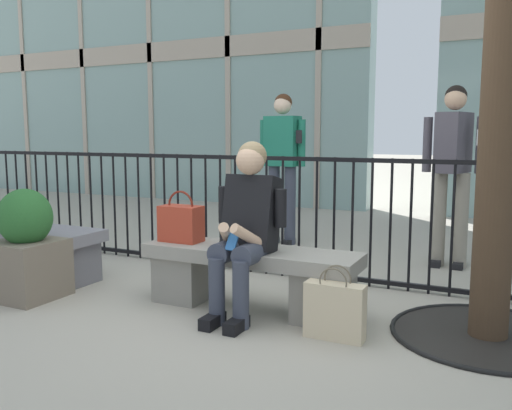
{
  "coord_description": "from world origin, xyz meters",
  "views": [
    {
      "loc": [
        1.71,
        -3.39,
        1.26
      ],
      "look_at": [
        0.0,
        0.1,
        0.75
      ],
      "focal_mm": 37.97,
      "sensor_mm": 36.0,
      "label": 1
    }
  ],
  "objects_px": {
    "shopping_bag": "(335,310)",
    "planter": "(27,248)",
    "handbag_on_bench": "(181,223)",
    "stone_bench": "(250,272)",
    "bystander_further_back": "(453,162)",
    "seated_person_with_phone": "(246,224)",
    "stone_bench_far": "(23,246)",
    "bystander_at_railing": "(282,157)"
  },
  "relations": [
    {
      "from": "stone_bench_far",
      "to": "planter",
      "type": "distance_m",
      "value": 0.74
    },
    {
      "from": "stone_bench",
      "to": "bystander_further_back",
      "type": "height_order",
      "value": "bystander_further_back"
    },
    {
      "from": "handbag_on_bench",
      "to": "planter",
      "type": "distance_m",
      "value": 1.21
    },
    {
      "from": "seated_person_with_phone",
      "to": "stone_bench_far",
      "type": "distance_m",
      "value": 2.31
    },
    {
      "from": "seated_person_with_phone",
      "to": "planter",
      "type": "height_order",
      "value": "seated_person_with_phone"
    },
    {
      "from": "handbag_on_bench",
      "to": "bystander_at_railing",
      "type": "height_order",
      "value": "bystander_at_railing"
    },
    {
      "from": "shopping_bag",
      "to": "planter",
      "type": "distance_m",
      "value": 2.42
    },
    {
      "from": "bystander_at_railing",
      "to": "handbag_on_bench",
      "type": "bearing_deg",
      "value": -86.21
    },
    {
      "from": "bystander_further_back",
      "to": "planter",
      "type": "bearing_deg",
      "value": -138.34
    },
    {
      "from": "bystander_at_railing",
      "to": "planter",
      "type": "bearing_deg",
      "value": -108.59
    },
    {
      "from": "handbag_on_bench",
      "to": "shopping_bag",
      "type": "distance_m",
      "value": 1.4
    },
    {
      "from": "stone_bench",
      "to": "stone_bench_far",
      "type": "distance_m",
      "value": 2.24
    },
    {
      "from": "seated_person_with_phone",
      "to": "bystander_further_back",
      "type": "distance_m",
      "value": 2.41
    },
    {
      "from": "stone_bench",
      "to": "stone_bench_far",
      "type": "xyz_separation_m",
      "value": [
        -2.24,
        -0.06,
        0.0
      ]
    },
    {
      "from": "shopping_bag",
      "to": "seated_person_with_phone",
      "type": "bearing_deg",
      "value": 167.35
    },
    {
      "from": "bystander_further_back",
      "to": "seated_person_with_phone",
      "type": "bearing_deg",
      "value": -117.49
    },
    {
      "from": "planter",
      "to": "bystander_further_back",
      "type": "bearing_deg",
      "value": 41.66
    },
    {
      "from": "seated_person_with_phone",
      "to": "stone_bench_far",
      "type": "height_order",
      "value": "seated_person_with_phone"
    },
    {
      "from": "planter",
      "to": "bystander_at_railing",
      "type": "bearing_deg",
      "value": 71.41
    },
    {
      "from": "bystander_further_back",
      "to": "planter",
      "type": "xyz_separation_m",
      "value": [
        -2.8,
        -2.49,
        -0.61
      ]
    },
    {
      "from": "shopping_bag",
      "to": "planter",
      "type": "bearing_deg",
      "value": -174.7
    },
    {
      "from": "bystander_at_railing",
      "to": "planter",
      "type": "distance_m",
      "value": 3.0
    },
    {
      "from": "seated_person_with_phone",
      "to": "shopping_bag",
      "type": "xyz_separation_m",
      "value": [
        0.7,
        -0.16,
        -0.47
      ]
    },
    {
      "from": "handbag_on_bench",
      "to": "shopping_bag",
      "type": "relative_size",
      "value": 0.85
    },
    {
      "from": "seated_person_with_phone",
      "to": "bystander_further_back",
      "type": "xyz_separation_m",
      "value": [
        1.1,
        2.11,
        0.35
      ]
    },
    {
      "from": "shopping_bag",
      "to": "stone_bench",
      "type": "bearing_deg",
      "value": 158.69
    },
    {
      "from": "handbag_on_bench",
      "to": "bystander_further_back",
      "type": "xyz_separation_m",
      "value": [
        1.72,
        2.0,
        0.41
      ]
    },
    {
      "from": "bystander_further_back",
      "to": "shopping_bag",
      "type": "bearing_deg",
      "value": -100.12
    },
    {
      "from": "shopping_bag",
      "to": "bystander_at_railing",
      "type": "relative_size",
      "value": 0.27
    },
    {
      "from": "stone_bench",
      "to": "shopping_bag",
      "type": "height_order",
      "value": "shopping_bag"
    },
    {
      "from": "shopping_bag",
      "to": "bystander_at_railing",
      "type": "height_order",
      "value": "bystander_at_railing"
    },
    {
      "from": "stone_bench",
      "to": "seated_person_with_phone",
      "type": "xyz_separation_m",
      "value": [
        0.03,
        -0.13,
        0.38
      ]
    },
    {
      "from": "bystander_at_railing",
      "to": "stone_bench_far",
      "type": "distance_m",
      "value": 2.87
    },
    {
      "from": "shopping_bag",
      "to": "bystander_further_back",
      "type": "height_order",
      "value": "bystander_further_back"
    },
    {
      "from": "shopping_bag",
      "to": "bystander_at_railing",
      "type": "xyz_separation_m",
      "value": [
        -1.46,
        2.56,
        0.82
      ]
    },
    {
      "from": "stone_bench_far",
      "to": "planter",
      "type": "bearing_deg",
      "value": -38.08
    },
    {
      "from": "handbag_on_bench",
      "to": "shopping_bag",
      "type": "height_order",
      "value": "handbag_on_bench"
    },
    {
      "from": "shopping_bag",
      "to": "planter",
      "type": "height_order",
      "value": "planter"
    },
    {
      "from": "handbag_on_bench",
      "to": "bystander_further_back",
      "type": "height_order",
      "value": "bystander_further_back"
    },
    {
      "from": "shopping_bag",
      "to": "bystander_at_railing",
      "type": "bearing_deg",
      "value": 119.71
    },
    {
      "from": "handbag_on_bench",
      "to": "planter",
      "type": "xyz_separation_m",
      "value": [
        -1.09,
        -0.5,
        -0.2
      ]
    },
    {
      "from": "bystander_further_back",
      "to": "stone_bench_far",
      "type": "bearing_deg",
      "value": -148.76
    }
  ]
}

